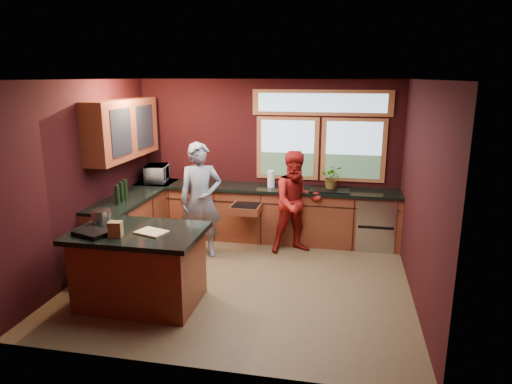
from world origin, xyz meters
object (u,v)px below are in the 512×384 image
(person_grey, at_px, (201,200))
(island, at_px, (140,267))
(person_red, at_px, (296,202))
(stock_pot, at_px, (102,217))
(cutting_board, at_px, (152,232))

(person_grey, bearing_deg, island, -121.52)
(island, height_order, person_grey, person_grey)
(island, xyz_separation_m, person_grey, (0.25, 1.64, 0.41))
(island, bearing_deg, person_grey, 81.20)
(island, distance_m, person_red, 2.70)
(island, xyz_separation_m, stock_pot, (-0.55, 0.15, 0.56))
(person_red, bearing_deg, stock_pot, -163.00)
(island, height_order, stock_pot, stock_pot)
(person_red, xyz_separation_m, cutting_board, (-1.48, -2.15, 0.14))
(island, distance_m, person_grey, 1.71)
(island, relative_size, stock_pot, 6.46)
(person_grey, height_order, cutting_board, person_grey)
(cutting_board, distance_m, stock_pot, 0.78)
(cutting_board, height_order, stock_pot, stock_pot)
(person_grey, relative_size, cutting_board, 5.10)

